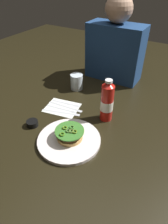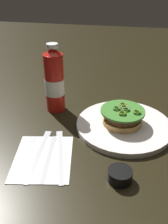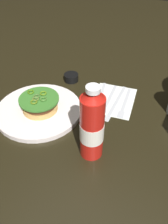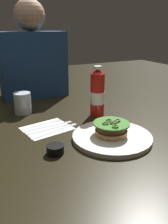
{
  "view_description": "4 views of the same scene",
  "coord_description": "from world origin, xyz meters",
  "px_view_note": "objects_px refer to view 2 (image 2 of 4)",
  "views": [
    {
      "loc": [
        0.39,
        -0.67,
        0.66
      ],
      "look_at": [
        0.0,
        -0.02,
        0.09
      ],
      "focal_mm": 31.41,
      "sensor_mm": 36.0,
      "label": 1
    },
    {
      "loc": [
        -0.65,
        -0.16,
        0.43
      ],
      "look_at": [
        -0.06,
        -0.04,
        0.08
      ],
      "focal_mm": 39.92,
      "sensor_mm": 36.0,
      "label": 2
    },
    {
      "loc": [
        0.47,
        0.28,
        0.53
      ],
      "look_at": [
        0.0,
        0.03,
        0.07
      ],
      "focal_mm": 37.78,
      "sensor_mm": 36.0,
      "label": 3
    },
    {
      "loc": [
        -0.45,
        -0.81,
        0.4
      ],
      "look_at": [
        -0.03,
        0.01,
        0.06
      ],
      "focal_mm": 38.21,
      "sensor_mm": 36.0,
      "label": 4
    }
  ],
  "objects_px": {
    "napkin": "(43,158)",
    "condiment_cup": "(120,175)",
    "dinner_plate": "(124,125)",
    "steak_knife": "(60,150)",
    "fork_utensil": "(27,152)",
    "burger_sandwich": "(122,117)",
    "ketchup_bottle": "(54,81)",
    "spoon_utensil": "(50,149)",
    "butter_knife": "(40,150)"
  },
  "relations": [
    {
      "from": "napkin",
      "to": "condiment_cup",
      "type": "bearing_deg",
      "value": -100.72
    },
    {
      "from": "dinner_plate",
      "to": "steak_knife",
      "type": "distance_m",
      "value": 0.22
    },
    {
      "from": "fork_utensil",
      "to": "steak_knife",
      "type": "bearing_deg",
      "value": -73.82
    },
    {
      "from": "dinner_plate",
      "to": "condiment_cup",
      "type": "bearing_deg",
      "value": -178.97
    },
    {
      "from": "napkin",
      "to": "steak_knife",
      "type": "distance_m",
      "value": 0.05
    },
    {
      "from": "burger_sandwich",
      "to": "ketchup_bottle",
      "type": "height_order",
      "value": "ketchup_bottle"
    },
    {
      "from": "dinner_plate",
      "to": "fork_utensil",
      "type": "xyz_separation_m",
      "value": [
        -0.18,
        0.24,
        -0.0
      ]
    },
    {
      "from": "burger_sandwich",
      "to": "spoon_utensil",
      "type": "distance_m",
      "value": 0.24
    },
    {
      "from": "napkin",
      "to": "spoon_utensil",
      "type": "height_order",
      "value": "spoon_utensil"
    },
    {
      "from": "fork_utensil",
      "to": "butter_knife",
      "type": "bearing_deg",
      "value": -64.85
    },
    {
      "from": "dinner_plate",
      "to": "butter_knife",
      "type": "height_order",
      "value": "dinner_plate"
    },
    {
      "from": "burger_sandwich",
      "to": "napkin",
      "type": "height_order",
      "value": "burger_sandwich"
    },
    {
      "from": "dinner_plate",
      "to": "fork_utensil",
      "type": "distance_m",
      "value": 0.3
    },
    {
      "from": "dinner_plate",
      "to": "fork_utensil",
      "type": "bearing_deg",
      "value": 126.03
    },
    {
      "from": "butter_knife",
      "to": "napkin",
      "type": "bearing_deg",
      "value": -145.52
    },
    {
      "from": "steak_knife",
      "to": "fork_utensil",
      "type": "height_order",
      "value": "same"
    },
    {
      "from": "ketchup_bottle",
      "to": "butter_knife",
      "type": "height_order",
      "value": "ketchup_bottle"
    },
    {
      "from": "napkin",
      "to": "butter_knife",
      "type": "height_order",
      "value": "butter_knife"
    },
    {
      "from": "burger_sandwich",
      "to": "fork_utensil",
      "type": "relative_size",
      "value": 0.75
    },
    {
      "from": "dinner_plate",
      "to": "condiment_cup",
      "type": "height_order",
      "value": "condiment_cup"
    },
    {
      "from": "napkin",
      "to": "burger_sandwich",
      "type": "bearing_deg",
      "value": -46.66
    },
    {
      "from": "dinner_plate",
      "to": "condiment_cup",
      "type": "relative_size",
      "value": 5.02
    },
    {
      "from": "butter_knife",
      "to": "fork_utensil",
      "type": "bearing_deg",
      "value": 115.15
    },
    {
      "from": "dinner_plate",
      "to": "fork_utensil",
      "type": "height_order",
      "value": "dinner_plate"
    },
    {
      "from": "dinner_plate",
      "to": "steak_knife",
      "type": "relative_size",
      "value": 1.37
    },
    {
      "from": "condiment_cup",
      "to": "butter_knife",
      "type": "xyz_separation_m",
      "value": [
        0.06,
        0.22,
        -0.01
      ]
    },
    {
      "from": "ketchup_bottle",
      "to": "butter_knife",
      "type": "distance_m",
      "value": 0.25
    },
    {
      "from": "burger_sandwich",
      "to": "napkin",
      "type": "bearing_deg",
      "value": 133.34
    },
    {
      "from": "steak_knife",
      "to": "butter_knife",
      "type": "height_order",
      "value": "same"
    },
    {
      "from": "ketchup_bottle",
      "to": "spoon_utensil",
      "type": "xyz_separation_m",
      "value": [
        -0.22,
        -0.05,
        -0.1
      ]
    },
    {
      "from": "steak_knife",
      "to": "ketchup_bottle",
      "type": "bearing_deg",
      "value": 19.15
    },
    {
      "from": "ketchup_bottle",
      "to": "fork_utensil",
      "type": "xyz_separation_m",
      "value": [
        -0.25,
        0.01,
        -0.1
      ]
    },
    {
      "from": "burger_sandwich",
      "to": "steak_knife",
      "type": "distance_m",
      "value": 0.22
    },
    {
      "from": "fork_utensil",
      "to": "spoon_utensil",
      "type": "bearing_deg",
      "value": -69.28
    },
    {
      "from": "burger_sandwich",
      "to": "ketchup_bottle",
      "type": "bearing_deg",
      "value": 72.03
    },
    {
      "from": "ketchup_bottle",
      "to": "condiment_cup",
      "type": "relative_size",
      "value": 3.95
    },
    {
      "from": "burger_sandwich",
      "to": "spoon_utensil",
      "type": "xyz_separation_m",
      "value": [
        -0.15,
        0.18,
        -0.04
      ]
    },
    {
      "from": "dinner_plate",
      "to": "burger_sandwich",
      "type": "xyz_separation_m",
      "value": [
        -0.01,
        0.01,
        0.03
      ]
    },
    {
      "from": "spoon_utensil",
      "to": "butter_knife",
      "type": "bearing_deg",
      "value": 105.48
    },
    {
      "from": "steak_knife",
      "to": "fork_utensil",
      "type": "xyz_separation_m",
      "value": [
        -0.02,
        0.08,
        -0.0
      ]
    },
    {
      "from": "ketchup_bottle",
      "to": "condiment_cup",
      "type": "bearing_deg",
      "value": -140.4
    },
    {
      "from": "spoon_utensil",
      "to": "fork_utensil",
      "type": "relative_size",
      "value": 1.05
    },
    {
      "from": "napkin",
      "to": "spoon_utensil",
      "type": "relative_size",
      "value": 0.98
    },
    {
      "from": "dinner_plate",
      "to": "butter_knife",
      "type": "relative_size",
      "value": 1.35
    },
    {
      "from": "butter_knife",
      "to": "condiment_cup",
      "type": "bearing_deg",
      "value": -105.92
    },
    {
      "from": "ketchup_bottle",
      "to": "butter_knife",
      "type": "bearing_deg",
      "value": -173.96
    },
    {
      "from": "condiment_cup",
      "to": "napkin",
      "type": "xyz_separation_m",
      "value": [
        0.04,
        0.2,
        -0.01
      ]
    },
    {
      "from": "ketchup_bottle",
      "to": "steak_knife",
      "type": "bearing_deg",
      "value": -160.85
    },
    {
      "from": "steak_knife",
      "to": "butter_knife",
      "type": "xyz_separation_m",
      "value": [
        -0.01,
        0.05,
        0.0
      ]
    },
    {
      "from": "burger_sandwich",
      "to": "spoon_utensil",
      "type": "relative_size",
      "value": 0.71
    }
  ]
}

